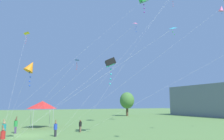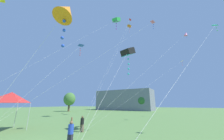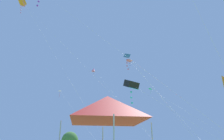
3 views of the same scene
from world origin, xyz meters
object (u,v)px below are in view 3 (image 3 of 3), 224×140
object	(u,v)px
kite_orange_box_4	(22,2)
kite_pink_diamond_1	(94,70)
kite_pink_delta_2	(130,62)
festival_tent	(107,109)
kite_cyan_delta_10	(152,90)
kite_yellow_delta_3	(61,92)
kite_blue_delta_9	(128,57)
kite_black_box_0	(131,85)

from	to	relation	value
kite_orange_box_4	kite_pink_diamond_1	bearing A→B (deg)	-17.65
kite_pink_diamond_1	kite_pink_delta_2	distance (m)	11.11
festival_tent	kite_cyan_delta_10	world-z (taller)	kite_cyan_delta_10
kite_yellow_delta_3	kite_blue_delta_9	bearing A→B (deg)	-115.70
kite_black_box_0	kite_pink_diamond_1	world-z (taller)	kite_pink_diamond_1
kite_yellow_delta_3	kite_black_box_0	bearing A→B (deg)	-105.91
kite_pink_delta_2	kite_orange_box_4	distance (m)	19.53
kite_black_box_0	kite_blue_delta_9	bearing A→B (deg)	-150.72
festival_tent	kite_pink_delta_2	size ratio (longest dim) A/B	0.31
kite_black_box_0	kite_blue_delta_9	xyz separation A→B (m)	(-4.89, -2.74, 0.84)
kite_orange_box_4	kite_blue_delta_9	size ratio (longest dim) A/B	2.49
kite_pink_diamond_1	kite_blue_delta_9	xyz separation A→B (m)	(-11.58, -14.49, -5.73)
festival_tent	kite_cyan_delta_10	distance (m)	22.72
kite_yellow_delta_3	kite_pink_diamond_1	bearing A→B (deg)	-76.82
kite_blue_delta_9	kite_cyan_delta_10	distance (m)	14.24
kite_black_box_0	kite_blue_delta_9	world-z (taller)	kite_blue_delta_9
kite_orange_box_4	kite_blue_delta_9	xyz separation A→B (m)	(0.85, -18.44, -14.02)
kite_pink_diamond_1	kite_cyan_delta_10	xyz separation A→B (m)	(1.89, -9.94, -4.89)
kite_orange_box_4	kite_yellow_delta_3	bearing A→B (deg)	12.84
kite_orange_box_4	kite_cyan_delta_10	distance (m)	23.92
kite_pink_delta_2	kite_cyan_delta_10	distance (m)	6.43
kite_black_box_0	kite_yellow_delta_3	world-z (taller)	kite_yellow_delta_3
kite_pink_diamond_1	kite_blue_delta_9	bearing A→B (deg)	-128.65
festival_tent	kite_orange_box_4	size ratio (longest dim) A/B	0.17
kite_pink_delta_2	festival_tent	bearing A→B (deg)	-151.87
kite_orange_box_4	kite_black_box_0	bearing A→B (deg)	-69.91
kite_pink_diamond_1	kite_pink_delta_2	size ratio (longest dim) A/B	1.37
kite_pink_delta_2	kite_yellow_delta_3	distance (m)	16.70
kite_blue_delta_9	festival_tent	bearing A→B (deg)	-154.78
kite_pink_diamond_1	kite_yellow_delta_3	xyz separation A→B (m)	(-1.51, 6.45, -3.31)
kite_orange_box_4	kite_blue_delta_9	world-z (taller)	kite_orange_box_4
kite_black_box_0	kite_yellow_delta_3	xyz separation A→B (m)	(5.18, 18.19, 3.27)
kite_pink_diamond_1	kite_cyan_delta_10	bearing A→B (deg)	-79.24
festival_tent	kite_black_box_0	distance (m)	14.06
kite_pink_diamond_1	kite_pink_delta_2	bearing A→B (deg)	-112.07
kite_cyan_delta_10	kite_blue_delta_9	bearing A→B (deg)	-161.34
festival_tent	kite_blue_delta_9	xyz separation A→B (m)	(6.79, 3.20, 5.92)
kite_pink_delta_2	kite_cyan_delta_10	size ratio (longest dim) A/B	0.92
kite_black_box_0	kite_orange_box_4	xyz separation A→B (m)	(-5.74, 15.70, 14.86)
festival_tent	kite_blue_delta_9	world-z (taller)	kite_blue_delta_9
festival_tent	kite_orange_box_4	bearing A→B (deg)	74.66
kite_black_box_0	kite_orange_box_4	world-z (taller)	kite_orange_box_4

